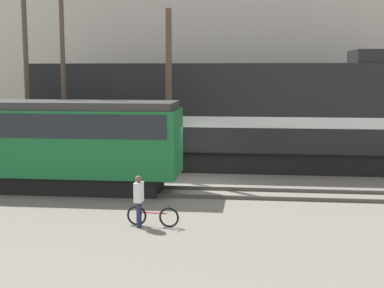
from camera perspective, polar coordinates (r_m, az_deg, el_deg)
The scene contains 11 objects.
ground_plane at distance 22.46m, azimuth 0.14°, elevation -4.26°, with size 120.00×120.00×0.00m, color slate.
track_near at distance 20.64m, azimuth -0.43°, elevation -5.13°, with size 60.00×1.51×0.14m.
track_far at distance 25.97m, azimuth 1.03°, elevation -2.47°, with size 60.00×1.51×0.14m.
building_backdrop at distance 32.88m, azimuth 2.28°, elevation 7.76°, with size 41.62×6.00×9.37m.
freight_locomotive at distance 25.56m, azimuth 3.59°, elevation 3.17°, with size 17.84×3.04×5.64m.
streetcar at distance 22.04m, azimuth -17.45°, elevation 0.48°, with size 12.28×2.54×3.53m.
bicycle at distance 16.37m, azimuth -4.20°, elevation -7.70°, with size 1.64×0.44×0.68m.
person at distance 16.18m, azimuth -5.71°, elevation -5.56°, with size 0.25×0.38×1.59m.
utility_pole_left at distance 24.79m, azimuth -17.28°, elevation 8.00°, with size 0.22×0.22×9.86m.
utility_pole_center at distance 24.17m, azimuth -13.59°, elevation 7.92°, with size 0.20×0.20×9.67m.
utility_pole_right at distance 23.02m, azimuth -2.48°, elevation 5.20°, with size 0.26×0.26×7.31m.
Camera 1 is at (2.43, -21.84, 4.66)m, focal length 50.00 mm.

